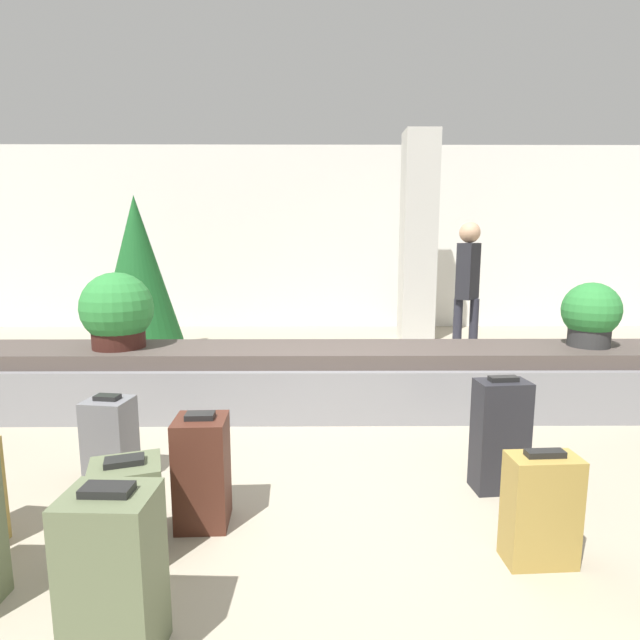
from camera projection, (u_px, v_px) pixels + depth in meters
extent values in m
plane|color=#9E937F|center=(322.00, 486.00, 3.20)|extent=(18.00, 18.00, 0.00)
cube|color=silver|center=(318.00, 238.00, 8.92)|extent=(18.00, 0.06, 3.20)
cube|color=gray|center=(320.00, 385.00, 4.63)|extent=(7.86, 0.89, 0.46)
cube|color=#4C423D|center=(320.00, 354.00, 4.58)|extent=(7.55, 0.73, 0.13)
cube|color=beige|center=(418.00, 238.00, 7.76)|extent=(0.51, 0.51, 3.20)
cube|color=#5B6647|center=(114.00, 577.00, 1.84)|extent=(0.33, 0.27, 0.66)
cube|color=black|center=(107.00, 490.00, 1.78)|extent=(0.18, 0.10, 0.03)
cube|color=slate|center=(110.00, 440.00, 3.24)|extent=(0.31, 0.28, 0.55)
cube|color=black|center=(107.00, 397.00, 3.19)|extent=(0.16, 0.11, 0.03)
cube|color=#232328|center=(500.00, 436.00, 3.11)|extent=(0.33, 0.22, 0.71)
cube|color=black|center=(503.00, 379.00, 3.05)|extent=(0.18, 0.08, 0.03)
cube|color=#5B6647|center=(128.00, 512.00, 2.44)|extent=(0.40, 0.37, 0.50)
cube|color=black|center=(124.00, 461.00, 2.40)|extent=(0.20, 0.15, 0.03)
cube|color=#A3843D|center=(541.00, 510.00, 2.41)|extent=(0.34, 0.20, 0.55)
cube|color=black|center=(545.00, 453.00, 2.36)|extent=(0.19, 0.07, 0.03)
cube|color=#472319|center=(202.00, 472.00, 2.74)|extent=(0.29, 0.28, 0.61)
cube|color=black|center=(200.00, 416.00, 2.69)|extent=(0.16, 0.10, 0.03)
cylinder|color=#381914|center=(119.00, 337.00, 4.54)|extent=(0.46, 0.46, 0.19)
sphere|color=#2D7F38|center=(117.00, 308.00, 4.49)|extent=(0.64, 0.64, 0.64)
cylinder|color=#2D2D2D|center=(589.00, 336.00, 4.59)|extent=(0.36, 0.36, 0.20)
sphere|color=#2D7F38|center=(591.00, 310.00, 4.55)|extent=(0.51, 0.51, 0.51)
cylinder|color=#282833|center=(457.00, 333.00, 6.17)|extent=(0.11, 0.11, 0.85)
cylinder|color=#282833|center=(473.00, 333.00, 6.17)|extent=(0.11, 0.11, 0.85)
cube|color=#232328|center=(468.00, 271.00, 6.05)|extent=(0.34, 0.36, 0.68)
sphere|color=tan|center=(470.00, 232.00, 5.97)|extent=(0.25, 0.25, 0.25)
cylinder|color=#4C331E|center=(142.00, 346.00, 6.98)|extent=(0.16, 0.16, 0.18)
cone|color=#195623|center=(138.00, 269.00, 6.81)|extent=(1.14, 1.14, 1.98)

